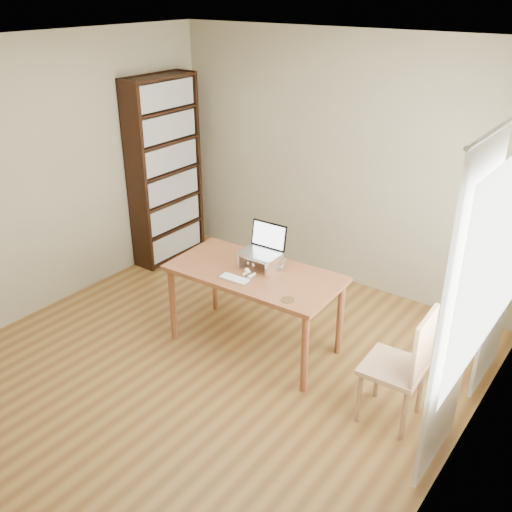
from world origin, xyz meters
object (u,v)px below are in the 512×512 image
(bookshelf, at_px, (165,171))
(laptop, at_px, (264,245))
(cat, at_px, (265,262))
(desk, at_px, (255,281))
(keyboard, at_px, (235,279))
(chair, at_px, (404,364))

(bookshelf, relative_size, laptop, 5.97)
(bookshelf, distance_m, cat, 2.14)
(desk, height_order, laptop, laptop)
(laptop, xyz_separation_m, cat, (0.03, -0.03, -0.14))
(keyboard, bearing_deg, bookshelf, 145.60)
(desk, distance_m, laptop, 0.32)
(laptop, height_order, keyboard, laptop)
(desk, bearing_deg, bookshelf, 152.10)
(laptop, bearing_deg, chair, -14.26)
(chair, bearing_deg, laptop, 165.58)
(laptop, bearing_deg, keyboard, -99.12)
(desk, bearing_deg, cat, 74.46)
(desk, relative_size, laptop, 4.31)
(desk, bearing_deg, keyboard, -103.21)
(keyboard, xyz_separation_m, cat, (0.07, 0.33, 0.05))
(bookshelf, xyz_separation_m, laptop, (1.94, -0.78, -0.11))
(bookshelf, relative_size, chair, 2.19)
(desk, height_order, cat, cat)
(desk, distance_m, cat, 0.19)
(laptop, xyz_separation_m, keyboard, (-0.04, -0.36, -0.18))
(laptop, distance_m, cat, 0.14)
(keyboard, height_order, cat, cat)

